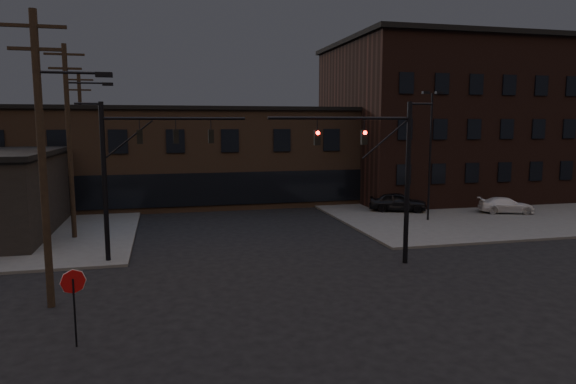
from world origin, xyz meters
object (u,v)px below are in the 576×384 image
at_px(traffic_signal_far, 131,163).
at_px(parked_car_lot_b, 506,205).
at_px(stop_sign, 73,290).
at_px(car_crossing, 219,196).
at_px(traffic_signal_near, 386,165).
at_px(parked_car_lot_a, 398,202).

bearing_deg(traffic_signal_far, parked_car_lot_b, 14.91).
bearing_deg(traffic_signal_far, stop_sign, -97.32).
distance_m(parked_car_lot_b, car_crossing, 23.23).
distance_m(stop_sign, parked_car_lot_b, 33.07).
relative_size(traffic_signal_near, car_crossing, 1.76).
xyz_separation_m(parked_car_lot_a, parked_car_lot_b, (7.71, -2.70, -0.16)).
bearing_deg(traffic_signal_far, traffic_signal_near, -16.17).
bearing_deg(traffic_signal_far, car_crossing, 70.66).
xyz_separation_m(traffic_signal_near, car_crossing, (-5.95, 20.95, -4.18)).
height_order(traffic_signal_far, stop_sign, traffic_signal_far).
relative_size(traffic_signal_near, stop_sign, 3.23).
xyz_separation_m(traffic_signal_near, parked_car_lot_b, (14.88, 10.68, -4.20)).
bearing_deg(traffic_signal_near, parked_car_lot_a, 61.78).
bearing_deg(parked_car_lot_a, traffic_signal_far, 140.12).
relative_size(parked_car_lot_a, car_crossing, 0.97).
relative_size(traffic_signal_far, parked_car_lot_b, 1.98).
bearing_deg(car_crossing, parked_car_lot_a, -30.25).
bearing_deg(stop_sign, car_crossing, 74.89).
distance_m(traffic_signal_far, stop_sign, 10.55).
xyz_separation_m(traffic_signal_far, stop_sign, (-1.28, -9.99, -3.17)).
bearing_deg(stop_sign, parked_car_lot_b, 31.29).
bearing_deg(traffic_signal_far, parked_car_lot_a, 27.16).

